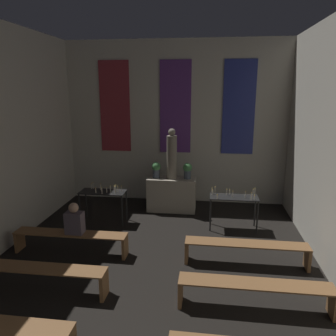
{
  "coord_description": "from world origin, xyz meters",
  "views": [
    {
      "loc": [
        1.03,
        -0.49,
        3.39
      ],
      "look_at": [
        0.0,
        7.45,
        1.43
      ],
      "focal_mm": 35.0,
      "sensor_mm": 36.0,
      "label": 1
    }
  ],
  "objects_px": {
    "pew_third_right": "(255,290)",
    "pew_back_left": "(71,238)",
    "altar": "(172,194)",
    "pew_back_right": "(246,248)",
    "candle_rack_right": "(234,201)",
    "candle_rack_left": "(103,195)",
    "flower_vase_left": "(156,169)",
    "pew_third_left": "(37,273)",
    "flower_vase_right": "(187,170)",
    "person_seated": "(74,220)",
    "statue": "(172,155)"
  },
  "relations": [
    {
      "from": "pew_back_right",
      "to": "pew_back_left",
      "type": "bearing_deg",
      "value": 180.0
    },
    {
      "from": "pew_third_right",
      "to": "pew_back_left",
      "type": "distance_m",
      "value": 3.84
    },
    {
      "from": "altar",
      "to": "person_seated",
      "type": "xyz_separation_m",
      "value": [
        -1.68,
        -2.77,
        0.28
      ]
    },
    {
      "from": "candle_rack_left",
      "to": "pew_third_right",
      "type": "height_order",
      "value": "candle_rack_left"
    },
    {
      "from": "pew_back_left",
      "to": "pew_back_right",
      "type": "distance_m",
      "value": 3.59
    },
    {
      "from": "pew_third_left",
      "to": "candle_rack_left",
      "type": "bearing_deg",
      "value": 87.15
    },
    {
      "from": "pew_back_left",
      "to": "pew_back_right",
      "type": "bearing_deg",
      "value": 0.0
    },
    {
      "from": "candle_rack_left",
      "to": "pew_back_left",
      "type": "xyz_separation_m",
      "value": [
        -0.15,
        -1.71,
        -0.37
      ]
    },
    {
      "from": "flower_vase_left",
      "to": "pew_third_right",
      "type": "bearing_deg",
      "value": -61.61
    },
    {
      "from": "candle_rack_left",
      "to": "pew_back_left",
      "type": "relative_size",
      "value": 0.49
    },
    {
      "from": "flower_vase_left",
      "to": "pew_back_right",
      "type": "bearing_deg",
      "value": -51.18
    },
    {
      "from": "flower_vase_right",
      "to": "pew_back_right",
      "type": "bearing_deg",
      "value": -63.93
    },
    {
      "from": "pew_third_right",
      "to": "altar",
      "type": "bearing_deg",
      "value": 113.49
    },
    {
      "from": "candle_rack_right",
      "to": "pew_third_left",
      "type": "distance_m",
      "value": 4.63
    },
    {
      "from": "candle_rack_right",
      "to": "flower_vase_left",
      "type": "bearing_deg",
      "value": 153.1
    },
    {
      "from": "altar",
      "to": "flower_vase_left",
      "type": "xyz_separation_m",
      "value": [
        -0.44,
        0.0,
        0.72
      ]
    },
    {
      "from": "flower_vase_left",
      "to": "candle_rack_left",
      "type": "height_order",
      "value": "flower_vase_left"
    },
    {
      "from": "candle_rack_right",
      "to": "pew_back_left",
      "type": "height_order",
      "value": "candle_rack_right"
    },
    {
      "from": "altar",
      "to": "pew_back_right",
      "type": "distance_m",
      "value": 3.31
    },
    {
      "from": "flower_vase_right",
      "to": "pew_third_left",
      "type": "xyz_separation_m",
      "value": [
        -2.23,
        -4.13,
        -0.84
      ]
    },
    {
      "from": "candle_rack_left",
      "to": "person_seated",
      "type": "bearing_deg",
      "value": -91.44
    },
    {
      "from": "flower_vase_right",
      "to": "pew_back_right",
      "type": "xyz_separation_m",
      "value": [
        1.36,
        -2.77,
        -0.84
      ]
    },
    {
      "from": "candle_rack_left",
      "to": "pew_third_right",
      "type": "distance_m",
      "value": 4.62
    },
    {
      "from": "flower_vase_right",
      "to": "candle_rack_left",
      "type": "bearing_deg",
      "value": -152.96
    },
    {
      "from": "flower_vase_left",
      "to": "pew_back_left",
      "type": "height_order",
      "value": "flower_vase_left"
    },
    {
      "from": "altar",
      "to": "flower_vase_left",
      "type": "height_order",
      "value": "flower_vase_left"
    },
    {
      "from": "flower_vase_right",
      "to": "pew_third_left",
      "type": "bearing_deg",
      "value": -118.39
    },
    {
      "from": "flower_vase_left",
      "to": "person_seated",
      "type": "xyz_separation_m",
      "value": [
        -1.25,
        -2.77,
        -0.44
      ]
    },
    {
      "from": "pew_third_right",
      "to": "pew_back_left",
      "type": "height_order",
      "value": "same"
    },
    {
      "from": "candle_rack_left",
      "to": "pew_back_right",
      "type": "bearing_deg",
      "value": -26.49
    },
    {
      "from": "flower_vase_right",
      "to": "pew_third_right",
      "type": "height_order",
      "value": "flower_vase_right"
    },
    {
      "from": "pew_third_left",
      "to": "pew_back_right",
      "type": "height_order",
      "value": "same"
    },
    {
      "from": "statue",
      "to": "candle_rack_left",
      "type": "relative_size",
      "value": 1.19
    },
    {
      "from": "pew_back_right",
      "to": "pew_third_left",
      "type": "bearing_deg",
      "value": -159.31
    },
    {
      "from": "candle_rack_left",
      "to": "pew_back_left",
      "type": "distance_m",
      "value": 1.76
    },
    {
      "from": "flower_vase_right",
      "to": "person_seated",
      "type": "xyz_separation_m",
      "value": [
        -2.12,
        -2.77,
        -0.44
      ]
    },
    {
      "from": "flower_vase_right",
      "to": "candle_rack_left",
      "type": "relative_size",
      "value": 0.38
    },
    {
      "from": "flower_vase_right",
      "to": "candle_rack_right",
      "type": "bearing_deg",
      "value": -41.15
    },
    {
      "from": "statue",
      "to": "altar",
      "type": "bearing_deg",
      "value": 90.0
    },
    {
      "from": "candle_rack_left",
      "to": "pew_third_left",
      "type": "height_order",
      "value": "candle_rack_left"
    },
    {
      "from": "flower_vase_left",
      "to": "flower_vase_right",
      "type": "xyz_separation_m",
      "value": [
        0.88,
        0.0,
        0.0
      ]
    },
    {
      "from": "altar",
      "to": "pew_back_right",
      "type": "height_order",
      "value": "altar"
    },
    {
      "from": "candle_rack_left",
      "to": "pew_third_right",
      "type": "xyz_separation_m",
      "value": [
        3.44,
        -3.07,
        -0.37
      ]
    },
    {
      "from": "flower_vase_left",
      "to": "candle_rack_left",
      "type": "relative_size",
      "value": 0.38
    },
    {
      "from": "person_seated",
      "to": "candle_rack_right",
      "type": "bearing_deg",
      "value": 27.23
    },
    {
      "from": "flower_vase_right",
      "to": "candle_rack_left",
      "type": "height_order",
      "value": "flower_vase_right"
    },
    {
      "from": "altar",
      "to": "pew_third_right",
      "type": "relative_size",
      "value": 0.57
    },
    {
      "from": "altar",
      "to": "pew_third_right",
      "type": "distance_m",
      "value": 4.5
    },
    {
      "from": "pew_back_left",
      "to": "pew_third_left",
      "type": "bearing_deg",
      "value": -90.0
    },
    {
      "from": "altar",
      "to": "pew_third_right",
      "type": "bearing_deg",
      "value": -66.51
    }
  ]
}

